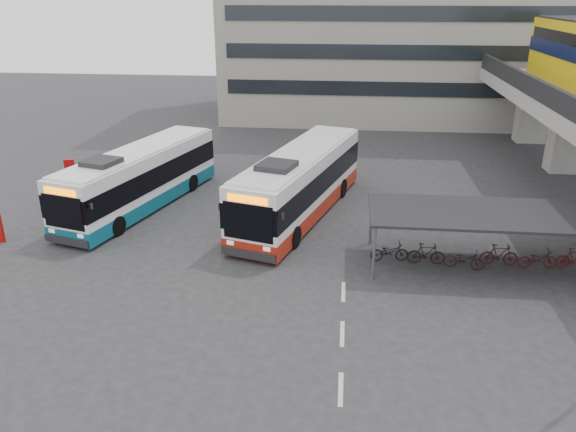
# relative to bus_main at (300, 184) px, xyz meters

# --- Properties ---
(ground) EXTENTS (120.00, 120.00, 0.00)m
(ground) POSITION_rel_bus_main_xyz_m (-0.02, -8.29, -1.76)
(ground) COLOR #28282B
(ground) RESTS_ON ground
(bike_shelter) EXTENTS (10.00, 4.00, 2.54)m
(bike_shelter) POSITION_rel_bus_main_xyz_m (8.44, -5.29, -0.32)
(bike_shelter) COLOR #595B60
(bike_shelter) RESTS_ON ground
(road_markings) EXTENTS (0.15, 7.60, 0.01)m
(road_markings) POSITION_rel_bus_main_xyz_m (2.48, -11.29, -1.75)
(road_markings) COLOR beige
(road_markings) RESTS_ON ground
(bus_main) EXTENTS (6.20, 13.05, 3.78)m
(bus_main) POSITION_rel_bus_main_xyz_m (0.00, 0.00, 0.00)
(bus_main) COLOR white
(bus_main) RESTS_ON ground
(bus_teal) EXTENTS (5.71, 12.32, 3.57)m
(bus_teal) POSITION_rel_bus_main_xyz_m (-8.91, 0.24, -0.10)
(bus_teal) COLOR white
(bus_teal) RESTS_ON ground
(pedestrian) EXTENTS (0.58, 0.69, 1.62)m
(pedestrian) POSITION_rel_bus_main_xyz_m (-0.54, -4.35, -0.94)
(pedestrian) COLOR black
(pedestrian) RESTS_ON ground
(sign_totem_north) EXTENTS (0.57, 0.31, 2.68)m
(sign_totem_north) POSITION_rel_bus_main_xyz_m (-12.85, 0.07, -0.37)
(sign_totem_north) COLOR #9C090A
(sign_totem_north) RESTS_ON ground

